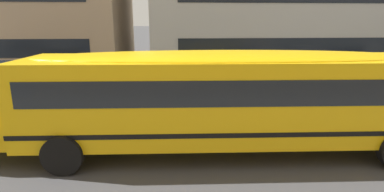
# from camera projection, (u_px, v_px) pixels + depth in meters

# --- Properties ---
(ground_plane) EXTENTS (400.00, 400.00, 0.00)m
(ground_plane) POSITION_uv_depth(u_px,v_px,m) (292.00, 131.00, 9.91)
(ground_plane) COLOR #424244
(sidewalk_far) EXTENTS (120.00, 3.00, 0.01)m
(sidewalk_far) POSITION_uv_depth(u_px,v_px,m) (238.00, 82.00, 17.71)
(sidewalk_far) COLOR gray
(sidewalk_far) RESTS_ON ground_plane
(lane_centreline) EXTENTS (110.00, 0.16, 0.01)m
(lane_centreline) POSITION_uv_depth(u_px,v_px,m) (292.00, 130.00, 9.91)
(lane_centreline) COLOR silver
(lane_centreline) RESTS_ON ground_plane
(school_bus) EXTENTS (12.45, 3.23, 2.76)m
(school_bus) POSITION_uv_depth(u_px,v_px,m) (219.00, 93.00, 8.00)
(school_bus) COLOR yellow
(school_bus) RESTS_ON ground_plane
(parked_car_maroon_near_corner) EXTENTS (3.99, 2.06, 1.64)m
(parked_car_maroon_near_corner) POSITION_uv_depth(u_px,v_px,m) (6.00, 79.00, 14.20)
(parked_car_maroon_near_corner) COLOR maroon
(parked_car_maroon_near_corner) RESTS_ON ground_plane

